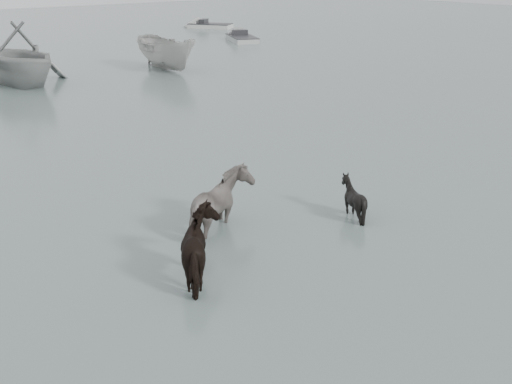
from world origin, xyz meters
TOP-DOWN VIEW (x-y plane):
  - ground at (0.00, 0.00)m, footprint 140.00×140.00m
  - pony_pinto at (-0.56, 0.72)m, footprint 2.24×1.82m
  - pony_dark at (-2.11, -1.02)m, footprint 1.45×1.64m
  - pony_black at (2.38, -0.55)m, footprint 1.32×1.27m
  - rowboat_trail at (1.85, 20.86)m, footprint 6.09×6.76m
  - boat_small at (9.74, 20.51)m, footprint 2.11×5.21m
  - skiff_port at (20.46, 28.02)m, footprint 3.66×5.71m
  - skiff_star at (23.83, 37.12)m, footprint 4.28×5.06m

SIDE VIEW (x-z plane):
  - ground at x=0.00m, z-range 0.00..0.00m
  - skiff_port at x=20.46m, z-range 0.00..0.75m
  - skiff_star at x=23.83m, z-range 0.00..0.75m
  - pony_black at x=2.38m, z-range 0.00..1.13m
  - pony_dark at x=-2.11m, z-range 0.00..1.51m
  - pony_pinto at x=-0.56m, z-range 0.00..1.73m
  - boat_small at x=9.74m, z-range 0.00..1.99m
  - rowboat_trail at x=1.85m, z-range 0.00..3.15m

